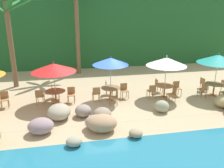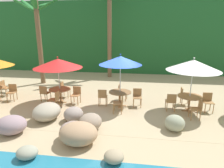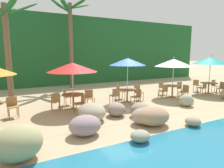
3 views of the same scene
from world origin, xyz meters
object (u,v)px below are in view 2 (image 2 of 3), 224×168
at_px(chair_blue_right, 120,102).
at_px(chair_white_left, 171,101).
at_px(chair_red_left, 45,92).
at_px(palm_tree_second, 109,18).
at_px(palm_tree_nearest, 38,28).
at_px(chair_orange_seaward, 12,91).
at_px(chair_blue_inland, 121,91).
at_px(chair_white_right, 197,108).
at_px(umbrella_red, 58,63).
at_px(chair_blue_left, 103,96).
at_px(chair_red_seaward, 76,94).
at_px(chair_red_right, 55,99).
at_px(chair_white_seaward, 208,101).
at_px(dining_table_red, 60,91).
at_px(dining_table_blue, 120,94).
at_px(chair_orange_inland, 4,87).
at_px(chair_red_inland, 64,88).
at_px(chair_blue_seaward, 137,96).
at_px(umbrella_white, 193,65).
at_px(umbrella_blue, 120,60).

height_order(chair_blue_right, chair_white_left, same).
relative_size(chair_red_left, palm_tree_second, 0.13).
bearing_deg(palm_tree_nearest, chair_blue_right, -36.52).
xyz_separation_m(chair_orange_seaward, palm_tree_second, (4.31, 6.09, 4.00)).
bearing_deg(chair_blue_inland, chair_white_right, -29.36).
bearing_deg(umbrella_red, chair_orange_seaward, -179.47).
distance_m(chair_red_left, chair_blue_right, 4.14).
xyz_separation_m(umbrella_red, chair_red_left, (-0.85, -0.00, -1.55)).
height_order(chair_blue_left, chair_blue_right, same).
distance_m(chair_red_seaward, chair_red_right, 1.15).
height_order(chair_white_seaward, chair_white_right, same).
bearing_deg(chair_blue_left, dining_table_red, 176.26).
bearing_deg(chair_white_seaward, chair_blue_left, -179.45).
relative_size(dining_table_red, dining_table_blue, 1.00).
bearing_deg(chair_red_right, chair_white_seaward, 6.04).
distance_m(chair_red_right, chair_white_seaward, 7.11).
relative_size(chair_orange_inland, dining_table_blue, 0.79).
bearing_deg(chair_orange_inland, chair_red_seaward, -7.57).
height_order(chair_red_inland, chair_blue_seaward, same).
bearing_deg(chair_white_right, chair_blue_right, 176.66).
bearing_deg(dining_table_red, chair_blue_inland, 14.88).
xyz_separation_m(chair_orange_seaward, umbrella_red, (2.67, 0.02, 1.55)).
bearing_deg(chair_white_right, chair_blue_left, 167.55).
bearing_deg(palm_tree_second, chair_blue_left, -84.35).
xyz_separation_m(umbrella_white, chair_white_seaward, (0.84, 0.13, -1.66)).
distance_m(chair_red_left, umbrella_white, 7.38).
distance_m(chair_red_left, chair_blue_seaward, 4.80).
bearing_deg(umbrella_red, umbrella_blue, -0.62).
relative_size(chair_orange_seaward, umbrella_white, 0.35).
xyz_separation_m(chair_blue_inland, chair_blue_right, (0.10, -1.71, 0.00)).
bearing_deg(chair_blue_inland, chair_orange_seaward, -171.65).
relative_size(chair_red_seaward, dining_table_blue, 0.79).
height_order(chair_red_left, chair_red_right, same).
xyz_separation_m(chair_red_right, palm_tree_second, (1.54, 6.92, 4.00)).
relative_size(dining_table_red, chair_red_left, 1.26).
relative_size(umbrella_blue, chair_blue_left, 2.98).
bearing_deg(chair_red_inland, chair_blue_inland, -0.45).
height_order(chair_blue_inland, chair_white_seaward, same).
distance_m(chair_orange_seaward, chair_white_seaward, 9.85).
bearing_deg(chair_blue_left, palm_tree_nearest, 143.85).
relative_size(chair_red_seaward, chair_blue_left, 1.00).
distance_m(chair_white_left, chair_white_right, 1.20).
relative_size(chair_orange_inland, chair_red_inland, 1.00).
xyz_separation_m(chair_red_inland, chair_blue_seaward, (4.07, -0.74, 0.00)).
bearing_deg(dining_table_red, chair_white_left, -3.87).
xyz_separation_m(chair_red_seaward, chair_blue_left, (1.40, -0.17, 0.00)).
bearing_deg(umbrella_blue, chair_orange_seaward, 179.91).
bearing_deg(chair_blue_seaward, chair_blue_right, -127.48).
height_order(chair_white_seaward, palm_tree_nearest, palm_tree_nearest).
distance_m(chair_orange_seaward, chair_red_inland, 2.70).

